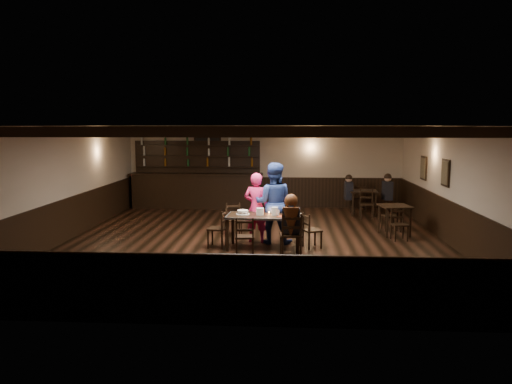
# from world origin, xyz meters

# --- Properties ---
(ground) EXTENTS (10.00, 10.00, 0.00)m
(ground) POSITION_xyz_m (0.00, 0.00, 0.00)
(ground) COLOR black
(ground) RESTS_ON ground
(room_shell) EXTENTS (9.02, 10.02, 2.71)m
(room_shell) POSITION_xyz_m (0.01, 0.04, 1.75)
(room_shell) COLOR beige
(room_shell) RESTS_ON ground
(dining_table) EXTENTS (1.68, 0.92, 0.75)m
(dining_table) POSITION_xyz_m (0.23, -0.66, 0.68)
(dining_table) COLOR black
(dining_table) RESTS_ON ground
(chair_near_left) EXTENTS (0.43, 0.41, 0.84)m
(chair_near_left) POSITION_xyz_m (-0.12, -1.44, 0.49)
(chair_near_left) COLOR black
(chair_near_left) RESTS_ON ground
(chair_near_right) EXTENTS (0.48, 0.46, 0.94)m
(chair_near_right) POSITION_xyz_m (0.83, -1.44, 0.55)
(chair_near_right) COLOR black
(chair_near_right) RESTS_ON ground
(chair_end_left) EXTENTS (0.43, 0.44, 0.85)m
(chair_end_left) POSITION_xyz_m (-0.74, -0.62, 0.50)
(chair_end_left) COLOR black
(chair_end_left) RESTS_ON ground
(chair_end_right) EXTENTS (0.47, 0.47, 0.79)m
(chair_end_right) POSITION_xyz_m (1.24, -0.55, 0.46)
(chair_end_right) COLOR black
(chair_end_right) RESTS_ON ground
(chair_far_pushed) EXTENTS (0.45, 0.44, 0.80)m
(chair_far_pushed) POSITION_xyz_m (-0.57, 0.61, 0.47)
(chair_far_pushed) COLOR black
(chair_far_pushed) RESTS_ON ground
(woman_pink) EXTENTS (0.68, 0.54, 1.63)m
(woman_pink) POSITION_xyz_m (0.03, -0.04, 0.81)
(woman_pink) COLOR #FF389A
(woman_pink) RESTS_ON ground
(man_blue) EXTENTS (0.97, 0.79, 1.87)m
(man_blue) POSITION_xyz_m (0.42, -0.11, 0.93)
(man_blue) COLOR navy
(man_blue) RESTS_ON ground
(seated_person) EXTENTS (0.36, 0.55, 0.89)m
(seated_person) POSITION_xyz_m (0.82, -1.38, 0.86)
(seated_person) COLOR black
(seated_person) RESTS_ON ground
(cake) EXTENTS (0.30, 0.30, 0.10)m
(cake) POSITION_xyz_m (-0.24, -0.60, 0.79)
(cake) COLOR white
(cake) RESTS_ON dining_table
(plate_stack_a) EXTENTS (0.17, 0.17, 0.16)m
(plate_stack_a) POSITION_xyz_m (0.15, -0.67, 0.83)
(plate_stack_a) COLOR white
(plate_stack_a) RESTS_ON dining_table
(plate_stack_b) EXTENTS (0.15, 0.15, 0.18)m
(plate_stack_b) POSITION_xyz_m (0.48, -0.64, 0.84)
(plate_stack_b) COLOR white
(plate_stack_b) RESTS_ON dining_table
(tea_light) EXTENTS (0.05, 0.05, 0.06)m
(tea_light) POSITION_xyz_m (0.34, -0.53, 0.78)
(tea_light) COLOR #A5A8AD
(tea_light) RESTS_ON dining_table
(salt_shaker) EXTENTS (0.03, 0.03, 0.08)m
(salt_shaker) POSITION_xyz_m (0.56, -0.79, 0.79)
(salt_shaker) COLOR silver
(salt_shaker) RESTS_ON dining_table
(pepper_shaker) EXTENTS (0.04, 0.04, 0.10)m
(pepper_shaker) POSITION_xyz_m (0.69, -0.79, 0.80)
(pepper_shaker) COLOR #A5A8AD
(pepper_shaker) RESTS_ON dining_table
(drink_glass) EXTENTS (0.07, 0.07, 0.10)m
(drink_glass) POSITION_xyz_m (0.54, -0.59, 0.80)
(drink_glass) COLOR silver
(drink_glass) RESTS_ON dining_table
(menu_red) EXTENTS (0.36, 0.28, 0.00)m
(menu_red) POSITION_xyz_m (0.70, -0.79, 0.75)
(menu_red) COLOR maroon
(menu_red) RESTS_ON dining_table
(menu_blue) EXTENTS (0.36, 0.31, 0.00)m
(menu_blue) POSITION_xyz_m (0.82, -0.55, 0.75)
(menu_blue) COLOR navy
(menu_blue) RESTS_ON dining_table
(bar_counter) EXTENTS (4.35, 0.70, 2.20)m
(bar_counter) POSITION_xyz_m (-2.24, 4.72, 0.73)
(bar_counter) COLOR black
(bar_counter) RESTS_ON ground
(back_table_a) EXTENTS (0.81, 0.81, 0.75)m
(back_table_a) POSITION_xyz_m (3.41, 0.89, 0.64)
(back_table_a) COLOR black
(back_table_a) RESTS_ON ground
(back_table_b) EXTENTS (0.86, 0.86, 0.75)m
(back_table_b) POSITION_xyz_m (3.06, 3.70, 0.65)
(back_table_b) COLOR black
(back_table_b) RESTS_ON ground
(bg_patron_left) EXTENTS (0.24, 0.38, 0.77)m
(bg_patron_left) POSITION_xyz_m (2.61, 3.70, 0.85)
(bg_patron_left) COLOR black
(bg_patron_left) RESTS_ON ground
(bg_patron_right) EXTENTS (0.28, 0.41, 0.80)m
(bg_patron_right) POSITION_xyz_m (3.77, 3.69, 0.87)
(bg_patron_right) COLOR black
(bg_patron_right) RESTS_ON ground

